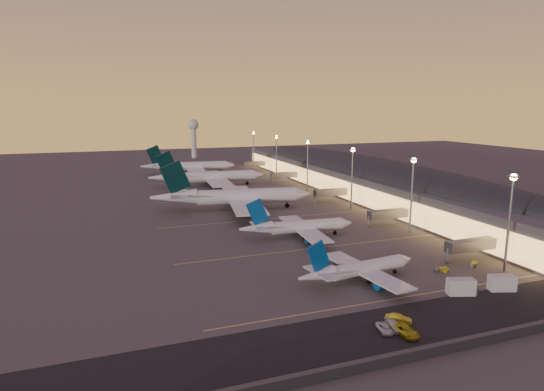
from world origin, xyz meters
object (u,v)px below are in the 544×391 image
Objects in this scene: baggage_tug_a at (442,270)px; service_van_c at (385,328)px; airliner_wide_near at (233,197)px; catering_truck_b at (503,283)px; catering_truck_a at (462,287)px; service_van_b at (398,319)px; service_van_d at (406,330)px; airliner_narrow_north at (297,227)px; baggage_tug_b at (474,264)px; airliner_narrow_south at (358,269)px; service_van_a at (394,325)px; airliner_wide_far at (189,166)px; radar_tower at (194,132)px; airliner_wide_mid at (208,177)px.

service_van_c reaches higher than baggage_tug_a.
airliner_wide_near is 9.51× the size of catering_truck_b.
service_van_c is (-26.84, -9.00, -1.09)m from catering_truck_a.
service_van_b is 0.83× the size of service_van_d.
airliner_narrow_north is 48.07m from airliner_wide_near.
airliner_narrow_north reaches higher than baggage_tug_b.
airliner_narrow_south is 6.69× the size of service_van_a.
radar_tower is (20.82, 94.09, 16.95)m from airliner_wide_far.
catering_truck_a is at bearing -68.51° from airliner_narrow_north.
catering_truck_a is (26.28, -103.10, -3.76)m from airliner_wide_near.
baggage_tug_b is (35.33, -1.13, -2.69)m from airliner_narrow_south.
baggage_tug_a is 0.75× the size of service_van_a.
service_van_a is 2.29m from service_van_c.
airliner_wide_near is at bearing 88.45° from airliner_narrow_south.
service_van_d is (1.53, -225.48, -4.06)m from airliner_wide_far.
airliner_wide_mid is 168.35m from catering_truck_b.
airliner_wide_far is 218.56m from catering_truck_b.
radar_tower is 295.67m from baggage_tug_b.
airliner_wide_far reaches higher than catering_truck_b.
airliner_narrow_south is 33.59m from catering_truck_b.
service_van_b reaches higher than baggage_tug_b.
airliner_wide_near reaches higher than baggage_tug_a.
baggage_tug_a is 0.54× the size of catering_truck_b.
service_van_c is at bearing -84.43° from airliner_wide_far.
airliner_wide_mid reaches higher than baggage_tug_b.
airliner_wide_near is 95.29m from baggage_tug_a.
airliner_narrow_north is at bearing 89.05° from service_van_a.
airliner_narrow_south is 0.54× the size of airliner_wide_mid.
service_van_b is at bearing 70.84° from service_van_d.
airliner_wide_near reaches higher than catering_truck_b.
service_van_d is (0.74, -2.63, 0.12)m from service_van_a.
baggage_tug_b is at bearing 34.25° from service_van_a.
service_van_d is at bearing -134.96° from baggage_tug_a.
airliner_wide_far is (0.92, 111.04, -0.61)m from airliner_wide_near.
airliner_narrow_south is 88.24m from airliner_wide_near.
airliner_wide_mid is at bearing 38.37° from service_van_b.
catering_truck_a reaches higher than service_van_c.
service_van_a is (-6.23, -23.96, -2.40)m from airliner_narrow_south.
baggage_tug_b is 44.48m from service_van_b.
airliner_wide_far is 221.05m from service_van_b.
airliner_narrow_south reaches higher than baggage_tug_b.
baggage_tug_a is at bearing -75.28° from airliner_wide_far.
airliner_wide_near is 13.22× the size of service_van_a.
airliner_narrow_south reaches higher than baggage_tug_a.
service_van_b is (-39.23, -20.97, 0.40)m from baggage_tug_b.
airliner_wide_mid is at bearing 97.78° from airliner_narrow_north.
catering_truck_a is at bearing -35.03° from service_van_b.
airliner_narrow_south is at bearing -84.25° from airliner_wide_mid.
airliner_narrow_north is 0.58× the size of airliner_wide_near.
airliner_narrow_south is at bearing -87.16° from airliner_narrow_north.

